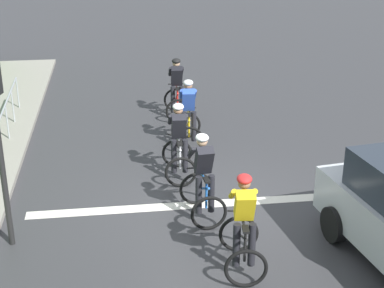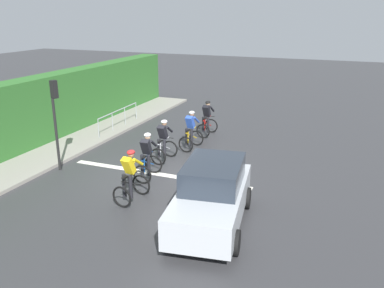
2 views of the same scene
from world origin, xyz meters
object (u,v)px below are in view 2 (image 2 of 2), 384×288
(cyclist_second, at_px, (191,131))
(cyclist_lead, at_px, (207,119))
(pedestrian_railing_kerbside, at_px, (119,114))
(cyclist_fourth, at_px, (147,157))
(cyclist_trailing, at_px, (130,178))
(traffic_light_near_crossing, at_px, (55,112))
(cyclist_mid, at_px, (164,142))
(car_silver, at_px, (212,195))

(cyclist_second, bearing_deg, cyclist_lead, 91.25)
(cyclist_lead, xyz_separation_m, pedestrian_railing_kerbside, (-4.38, -0.73, -0.00))
(cyclist_fourth, relative_size, cyclist_trailing, 1.00)
(cyclist_trailing, xyz_separation_m, traffic_light_near_crossing, (-3.80, 1.37, 1.43))
(cyclist_second, height_order, cyclist_trailing, same)
(cyclist_mid, bearing_deg, pedestrian_railing_kerbside, 141.48)
(cyclist_lead, height_order, pedestrian_railing_kerbside, cyclist_lead)
(cyclist_lead, distance_m, cyclist_fourth, 5.72)
(cyclist_fourth, distance_m, traffic_light_near_crossing, 3.74)
(cyclist_lead, relative_size, car_silver, 0.39)
(cyclist_mid, bearing_deg, traffic_light_near_crossing, -144.97)
(cyclist_lead, relative_size, cyclist_fourth, 1.00)
(cyclist_mid, height_order, car_silver, car_silver)
(car_silver, bearing_deg, cyclist_trailing, 171.78)
(cyclist_second, relative_size, cyclist_fourth, 1.00)
(car_silver, bearing_deg, cyclist_lead, 110.83)
(cyclist_mid, height_order, cyclist_fourth, same)
(cyclist_fourth, bearing_deg, cyclist_trailing, -78.38)
(traffic_light_near_crossing, bearing_deg, cyclist_second, 47.82)
(cyclist_mid, distance_m, traffic_light_near_crossing, 4.14)
(cyclist_second, height_order, cyclist_mid, same)
(cyclist_trailing, relative_size, car_silver, 0.39)
(cyclist_mid, height_order, cyclist_trailing, same)
(car_silver, distance_m, pedestrian_railing_kerbside, 10.31)
(cyclist_fourth, height_order, cyclist_trailing, same)
(cyclist_mid, height_order, pedestrian_railing_kerbside, cyclist_mid)
(cyclist_fourth, relative_size, traffic_light_near_crossing, 0.50)
(cyclist_lead, distance_m, cyclist_mid, 3.93)
(cyclist_second, bearing_deg, pedestrian_railing_kerbside, 162.32)
(cyclist_lead, relative_size, cyclist_trailing, 1.00)
(cyclist_fourth, bearing_deg, car_silver, -34.80)
(cyclist_second, relative_size, cyclist_mid, 1.00)
(traffic_light_near_crossing, xyz_separation_m, pedestrian_railing_kerbside, (-0.80, 5.41, -1.43))
(cyclist_fourth, height_order, pedestrian_railing_kerbside, cyclist_fourth)
(cyclist_lead, relative_size, cyclist_second, 1.00)
(cyclist_second, relative_size, cyclist_trailing, 1.00)
(pedestrian_railing_kerbside, bearing_deg, cyclist_lead, 9.47)
(cyclist_lead, height_order, cyclist_second, same)
(pedestrian_railing_kerbside, bearing_deg, cyclist_fourth, -49.69)
(cyclist_fourth, bearing_deg, cyclist_second, 86.91)
(cyclist_fourth, bearing_deg, cyclist_lead, 88.53)
(cyclist_mid, bearing_deg, cyclist_trailing, -80.38)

